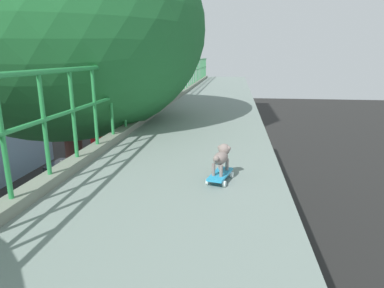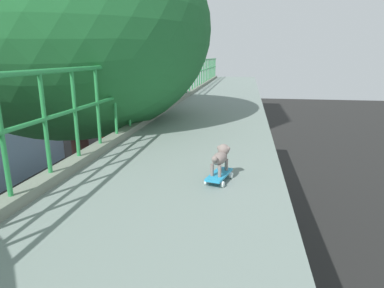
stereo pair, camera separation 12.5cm
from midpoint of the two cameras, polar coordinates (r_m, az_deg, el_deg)
name	(u,v)px [view 2 (the right image)]	position (r m, az deg, el deg)	size (l,w,h in m)	color
overpass_deck	(154,221)	(3.18, -5.43, -13.04)	(2.49, 38.89, 0.38)	slate
green_railing	(30,167)	(3.49, -25.04, -3.63)	(0.20, 36.94, 1.17)	slate
car_blue_fifth	(104,206)	(16.46, -14.69, -10.23)	(1.79, 4.32, 1.44)	navy
car_yellow_cab_sixth	(72,176)	(20.96, -19.74, -5.17)	(1.77, 4.52, 1.59)	gold
car_green_seventh	(143,162)	(22.62, -8.17, -3.06)	(1.93, 4.21, 1.34)	#206736
city_bus	(138,118)	(32.27, -9.13, 4.42)	(2.56, 11.68, 3.18)	red
roadside_tree_mid	(70,31)	(7.51, -19.71, 17.73)	(5.72, 5.72, 10.26)	brown
toy_skateboard	(219,175)	(3.56, 5.68, -5.36)	(0.29, 0.48, 0.09)	#2593C7
small_dog	(221,156)	(3.54, 5.95, -2.13)	(0.21, 0.39, 0.29)	gray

